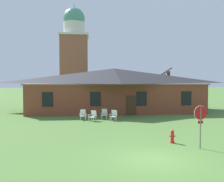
# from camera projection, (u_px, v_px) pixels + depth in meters

# --- Properties ---
(ground_plane) EXTENTS (200.00, 200.00, 0.00)m
(ground_plane) POSITION_uv_depth(u_px,v_px,m) (154.00, 159.00, 11.99)
(ground_plane) COLOR #517A38
(brick_building) EXTENTS (20.47, 10.40, 5.17)m
(brick_building) POSITION_uv_depth(u_px,v_px,m) (114.00, 89.00, 31.42)
(brick_building) COLOR brown
(brick_building) RESTS_ON ground
(dome_tower) EXTENTS (5.18, 5.18, 17.56)m
(dome_tower) POSITION_uv_depth(u_px,v_px,m) (74.00, 56.00, 45.45)
(dome_tower) COLOR #93563D
(dome_tower) RESTS_ON ground
(stop_sign) EXTENTS (0.79, 0.19, 2.39)m
(stop_sign) POSITION_uv_depth(u_px,v_px,m) (201.00, 118.00, 13.81)
(stop_sign) COLOR slate
(stop_sign) RESTS_ON ground
(lawn_chair_by_porch) EXTENTS (0.66, 0.68, 0.96)m
(lawn_chair_by_porch) POSITION_uv_depth(u_px,v_px,m) (83.00, 115.00, 23.63)
(lawn_chair_by_porch) COLOR white
(lawn_chair_by_porch) RESTS_ON ground
(lawn_chair_near_door) EXTENTS (0.82, 0.86, 0.96)m
(lawn_chair_near_door) POSITION_uv_depth(u_px,v_px,m) (93.00, 116.00, 22.91)
(lawn_chair_near_door) COLOR silver
(lawn_chair_near_door) RESTS_ON ground
(lawn_chair_left_end) EXTENTS (0.70, 0.73, 0.96)m
(lawn_chair_left_end) POSITION_uv_depth(u_px,v_px,m) (104.00, 114.00, 24.23)
(lawn_chair_left_end) COLOR silver
(lawn_chair_left_end) RESTS_ON ground
(lawn_chair_middle) EXTENTS (0.79, 0.83, 0.96)m
(lawn_chair_middle) POSITION_uv_depth(u_px,v_px,m) (114.00, 115.00, 23.24)
(lawn_chair_middle) COLOR silver
(lawn_chair_middle) RESTS_ON ground
(bare_tree_beside_building) EXTENTS (1.66, 1.72, 5.43)m
(bare_tree_beside_building) POSITION_uv_depth(u_px,v_px,m) (169.00, 87.00, 32.65)
(bare_tree_beside_building) COLOR brown
(bare_tree_beside_building) RESTS_ON ground
(fire_hydrant) EXTENTS (0.36, 0.28, 0.79)m
(fire_hydrant) POSITION_uv_depth(u_px,v_px,m) (172.00, 137.00, 15.09)
(fire_hydrant) COLOR red
(fire_hydrant) RESTS_ON ground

